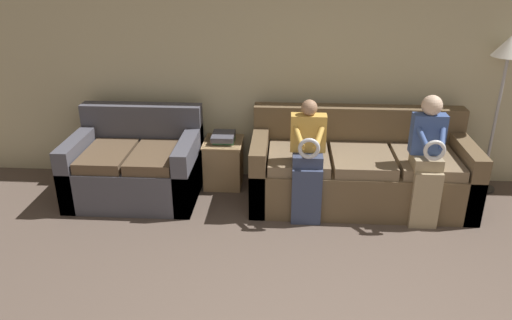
# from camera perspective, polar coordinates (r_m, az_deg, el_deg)

# --- Properties ---
(wall_back) EXTENTS (7.78, 0.06, 2.55)m
(wall_back) POSITION_cam_1_polar(r_m,az_deg,el_deg) (5.50, 7.71, 10.40)
(wall_back) COLOR beige
(wall_back) RESTS_ON ground_plane
(couch_main) EXTENTS (2.22, 0.96, 0.92)m
(couch_main) POSITION_cam_1_polar(r_m,az_deg,el_deg) (5.30, 11.67, -1.19)
(couch_main) COLOR brown
(couch_main) RESTS_ON ground_plane
(couch_side) EXTENTS (1.31, 0.98, 0.90)m
(couch_side) POSITION_cam_1_polar(r_m,az_deg,el_deg) (5.46, -13.49, -0.71)
(couch_side) COLOR #4C4C56
(couch_side) RESTS_ON ground_plane
(child_left_seated) EXTENTS (0.34, 0.37, 1.18)m
(child_left_seated) POSITION_cam_1_polar(r_m,az_deg,el_deg) (4.75, 5.92, 0.28)
(child_left_seated) COLOR #384260
(child_left_seated) RESTS_ON ground_plane
(child_right_seated) EXTENTS (0.31, 0.38, 1.24)m
(child_right_seated) POSITION_cam_1_polar(r_m,az_deg,el_deg) (4.91, 19.02, 0.54)
(child_right_seated) COLOR tan
(child_right_seated) RESTS_ON ground_plane
(side_shelf) EXTENTS (0.42, 0.48, 0.51)m
(side_shelf) POSITION_cam_1_polar(r_m,az_deg,el_deg) (5.58, -3.72, -0.22)
(side_shelf) COLOR tan
(side_shelf) RESTS_ON ground_plane
(book_stack) EXTENTS (0.24, 0.31, 0.09)m
(book_stack) POSITION_cam_1_polar(r_m,az_deg,el_deg) (5.46, -3.73, 2.61)
(book_stack) COLOR #3D8451
(book_stack) RESTS_ON side_shelf
(floor_lamp) EXTENTS (0.33, 0.33, 1.68)m
(floor_lamp) POSITION_cam_1_polar(r_m,az_deg,el_deg) (5.66, 26.79, 10.12)
(floor_lamp) COLOR #2D2B28
(floor_lamp) RESTS_ON ground_plane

